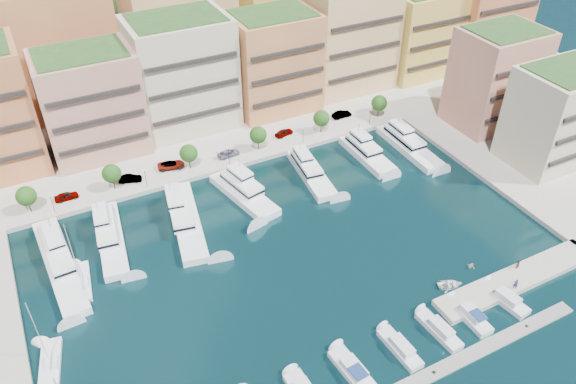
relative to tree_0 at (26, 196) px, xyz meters
name	(u,v)px	position (x,y,z in m)	size (l,w,h in m)	color
ground	(298,257)	(40.00, -33.50, -4.74)	(400.00, 400.00, 0.00)	black
north_quay	(183,106)	(40.00, 28.50, -4.74)	(220.00, 64.00, 2.00)	#9E998E
hillside	(134,41)	(40.00, 76.50, -4.74)	(240.00, 40.00, 58.00)	#253B18
finger_pier	(516,281)	(70.00, -55.50, -4.74)	(32.00, 5.00, 2.00)	#9E998E
apartment_2	(91,103)	(17.00, 16.49, 7.57)	(20.00, 15.50, 22.80)	tan
apartment_3	(182,73)	(38.00, 18.49, 9.07)	(22.00, 16.50, 25.80)	beige
apartment_4	(274,62)	(60.00, 16.49, 8.07)	(20.00, 15.50, 23.80)	tan
apartment_5	(348,37)	(82.00, 18.49, 9.57)	(22.00, 16.50, 26.80)	#EDB57D
apartment_6	(421,32)	(104.00, 16.49, 7.57)	(20.00, 15.50, 22.80)	gold
apartment_7	(484,19)	(124.00, 14.49, 8.57)	(22.00, 16.50, 24.80)	#DB7F49
apartment_east_a	(496,78)	(102.00, -13.51, 7.57)	(18.00, 14.50, 22.80)	tan
apartment_east_b	(557,116)	(102.00, -31.51, 6.57)	(18.00, 14.50, 20.80)	beige
backblock_1	(58,48)	(15.00, 40.50, 11.26)	(26.00, 18.00, 30.00)	tan
backblock_2	(180,27)	(45.00, 40.50, 11.26)	(26.00, 18.00, 30.00)	#EDB57D
backblock_3	(284,8)	(75.00, 40.50, 11.26)	(26.00, 18.00, 30.00)	gold
tree_0	(26,196)	(0.00, 0.00, 0.00)	(3.80, 3.80, 5.65)	#473323
tree_1	(112,174)	(16.00, 0.00, 0.00)	(3.80, 3.80, 5.65)	#473323
tree_2	(189,153)	(32.00, 0.00, 0.00)	(3.80, 3.80, 5.65)	#473323
tree_3	(258,135)	(48.00, 0.00, 0.00)	(3.80, 3.80, 5.65)	#473323
tree_4	(321,118)	(64.00, 0.00, 0.00)	(3.80, 3.80, 5.65)	#473323
tree_5	(379,103)	(80.00, 0.00, 0.00)	(3.80, 3.80, 5.65)	#473323
lamppost_0	(51,201)	(4.00, -2.30, -0.92)	(0.30, 0.30, 4.20)	black
lamppost_1	(145,175)	(22.00, -2.30, -0.92)	(0.30, 0.30, 4.20)	black
lamppost_2	(229,153)	(40.00, -2.30, -0.92)	(0.30, 0.30, 4.20)	black
lamppost_3	(303,133)	(58.00, -2.30, -0.92)	(0.30, 0.30, 4.20)	black
lamppost_4	(370,114)	(76.00, -2.30, -0.92)	(0.30, 0.30, 4.20)	black
yacht_0	(58,260)	(2.38, -16.26, -3.53)	(5.72, 25.88, 7.30)	white
yacht_1	(110,236)	(11.74, -13.93, -3.65)	(6.83, 20.85, 7.30)	white
yacht_2	(185,216)	(25.60, -15.07, -3.53)	(8.80, 23.55, 7.30)	white
yacht_3	(242,191)	(38.52, -12.75, -3.53)	(8.48, 18.63, 7.30)	white
yacht_4	(310,171)	(53.98, -12.79, -3.65)	(6.68, 18.42, 7.30)	white
yacht_5	(366,152)	(68.49, -11.98, -3.53)	(4.88, 16.36, 7.30)	white
yacht_6	(407,144)	(78.70, -13.54, -3.53)	(5.24, 19.84, 7.30)	white
cruiser_4	(353,371)	(35.77, -58.11, -4.17)	(3.47, 8.59, 2.66)	silver
cruiser_5	(400,349)	(44.07, -58.09, -4.20)	(2.85, 8.21, 2.55)	silver
cruiser_6	(439,330)	(51.36, -58.09, -4.20)	(2.94, 8.44, 2.55)	silver
cruiser_7	(470,316)	(57.50, -58.10, -4.17)	(2.58, 7.92, 2.66)	silver
cruiser_8	(506,300)	(64.93, -58.09, -4.20)	(3.58, 8.27, 2.55)	silver
sailboat_2	(82,283)	(4.97, -22.75, -4.43)	(3.85, 9.51, 13.20)	white
sailboat_1	(51,363)	(-2.23, -36.92, -4.43)	(4.49, 8.76, 13.20)	white
tender_1	(471,266)	(65.41, -49.49, -4.32)	(1.37, 1.59, 0.84)	beige
tender_0	(450,285)	(59.22, -51.36, -4.31)	(3.00, 4.20, 0.87)	white
car_0	(66,196)	(6.78, 0.86, -2.97)	(1.83, 4.54, 1.55)	gray
car_1	(130,179)	(19.45, 0.97, -2.98)	(1.61, 4.60, 1.52)	gray
car_2	(171,165)	(28.45, 1.88, -2.96)	(2.60, 5.64, 1.57)	gray
car_3	(229,153)	(41.03, 0.53, -3.01)	(2.06, 5.06, 1.47)	gray
car_4	(284,132)	(55.75, 2.72, -2.97)	(1.83, 4.56, 1.55)	gray
car_5	(342,114)	(72.00, 3.80, -2.93)	(1.71, 4.90, 1.62)	gray
person_0	(516,284)	(67.66, -57.11, -2.78)	(0.70, 0.46, 1.93)	#242E48
person_1	(517,264)	(71.34, -53.82, -2.81)	(0.90, 0.70, 1.86)	#4A3D2C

